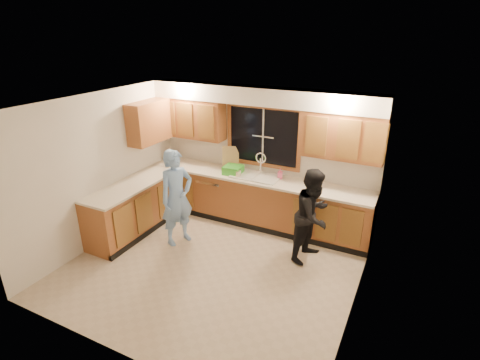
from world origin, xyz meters
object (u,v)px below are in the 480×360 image
at_px(dishwasher, 216,194).
at_px(man, 177,198).
at_px(stove, 111,222).
at_px(knife_block, 176,157).
at_px(sink, 256,180).
at_px(dish_crate, 233,170).
at_px(soap_bottle, 280,174).
at_px(woman, 313,215).
at_px(bowl, 315,185).

distance_m(dishwasher, man, 1.26).
bearing_deg(stove, man, 34.38).
height_order(stove, knife_block, knife_block).
height_order(sink, man, man).
bearing_deg(dishwasher, dish_crate, -5.25).
height_order(knife_block, dish_crate, knife_block).
relative_size(dish_crate, soap_bottle, 1.72).
xyz_separation_m(stove, woman, (3.07, 1.15, 0.30)).
distance_m(man, dish_crate, 1.25).
bearing_deg(soap_bottle, sink, -164.60).
xyz_separation_m(dishwasher, dish_crate, (0.41, -0.04, 0.59)).
height_order(dishwasher, knife_block, knife_block).
bearing_deg(knife_block, dishwasher, -26.49).
bearing_deg(sink, stove, -134.61).
xyz_separation_m(sink, dishwasher, (-0.85, -0.01, -0.45)).
height_order(sink, dish_crate, sink).
relative_size(man, soap_bottle, 8.74).
xyz_separation_m(dish_crate, soap_bottle, (0.86, 0.17, 0.02)).
xyz_separation_m(man, knife_block, (-0.88, 1.23, 0.21)).
bearing_deg(stove, dish_crate, 52.52).
height_order(dish_crate, bowl, dish_crate).
bearing_deg(sink, dishwasher, -179.01).
relative_size(man, woman, 1.10).
height_order(dishwasher, soap_bottle, soap_bottle).
bearing_deg(woman, stove, 124.66).
xyz_separation_m(soap_bottle, bowl, (0.67, -0.10, -0.07)).
distance_m(sink, bowl, 1.09).
height_order(dishwasher, bowl, bowl).
bearing_deg(dishwasher, bowl, 0.94).
xyz_separation_m(sink, bowl, (1.08, 0.02, 0.08)).
bearing_deg(bowl, stove, -147.44).
bearing_deg(sink, man, -126.53).
bearing_deg(stove, soap_bottle, 41.20).
bearing_deg(knife_block, man, -78.21).
bearing_deg(dish_crate, knife_block, 176.63).
height_order(sink, knife_block, sink).
height_order(stove, woman, woman).
bearing_deg(dishwasher, sink, 0.99).
xyz_separation_m(dishwasher, stove, (-0.95, -1.81, 0.04)).
height_order(dishwasher, man, man).
distance_m(woman, bowl, 0.74).
xyz_separation_m(woman, soap_bottle, (-0.85, 0.79, 0.26)).
xyz_separation_m(woman, knife_block, (-3.04, 0.70, 0.28)).
bearing_deg(dish_crate, dishwasher, 174.75).
distance_m(dishwasher, knife_block, 1.11).
distance_m(sink, man, 1.50).
height_order(man, bowl, man).
xyz_separation_m(sink, man, (-0.89, -1.20, -0.04)).
height_order(woman, soap_bottle, woman).
bearing_deg(soap_bottle, woman, -42.79).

